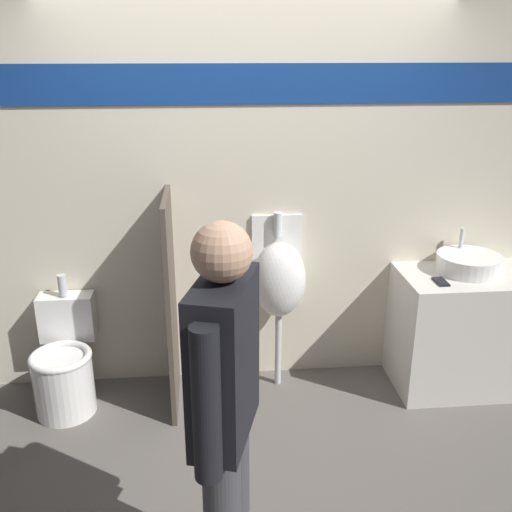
{
  "coord_description": "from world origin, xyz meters",
  "views": [
    {
      "loc": [
        -0.3,
        -3.04,
        2.24
      ],
      "look_at": [
        0.0,
        0.17,
        1.05
      ],
      "focal_mm": 40.0,
      "sensor_mm": 36.0,
      "label": 1
    }
  ],
  "objects": [
    {
      "name": "divider_near_counter",
      "position": [
        -0.53,
        0.27,
        0.7
      ],
      "size": [
        0.03,
        0.59,
        1.41
      ],
      "color": "#4C4238",
      "rests_on": "ground_plane"
    },
    {
      "name": "sink_basin",
      "position": [
        1.43,
        0.35,
        0.89
      ],
      "size": [
        0.42,
        0.42,
        0.26
      ],
      "color": "white",
      "rests_on": "sink_counter"
    },
    {
      "name": "display_wall",
      "position": [
        0.0,
        0.6,
        1.36
      ],
      "size": [
        4.08,
        0.07,
        2.7
      ],
      "color": "beige",
      "rests_on": "ground_plane"
    },
    {
      "name": "person_in_vest",
      "position": [
        -0.24,
        -1.17,
        0.93
      ],
      "size": [
        0.3,
        0.57,
        1.68
      ],
      "rotation": [
        0.0,
        0.0,
        1.28
      ],
      "color": "#3D3D42",
      "rests_on": "ground_plane"
    },
    {
      "name": "ground_plane",
      "position": [
        0.0,
        0.0,
        0.0
      ],
      "size": [
        16.0,
        16.0,
        0.0
      ],
      "primitive_type": "plane",
      "color": "#5B5651"
    },
    {
      "name": "sink_counter",
      "position": [
        1.48,
        0.29,
        0.41
      ],
      "size": [
        1.01,
        0.56,
        0.83
      ],
      "color": "silver",
      "rests_on": "ground_plane"
    },
    {
      "name": "urinal_near_counter",
      "position": [
        0.18,
        0.42,
        0.79
      ],
      "size": [
        0.35,
        0.31,
        1.22
      ],
      "color": "silver",
      "rests_on": "ground_plane"
    },
    {
      "name": "toilet",
      "position": [
        -1.23,
        0.27,
        0.29
      ],
      "size": [
        0.39,
        0.55,
        0.85
      ],
      "color": "white",
      "rests_on": "ground_plane"
    },
    {
      "name": "cell_phone",
      "position": [
        1.18,
        0.18,
        0.83
      ],
      "size": [
        0.07,
        0.14,
        0.01
      ],
      "color": "black",
      "rests_on": "sink_counter"
    }
  ]
}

